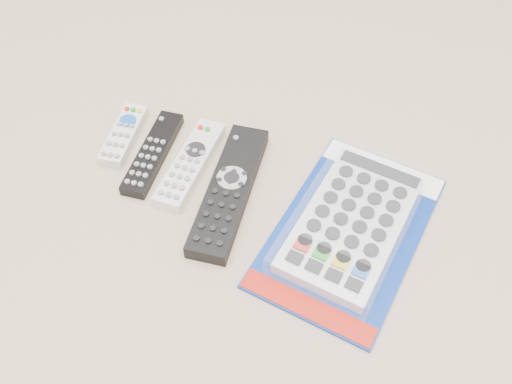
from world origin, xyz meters
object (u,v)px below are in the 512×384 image
(remote_slim_black, at_px, (153,153))
(jumbo_remote_packaged, at_px, (352,222))
(remote_large_black, at_px, (229,190))
(remote_small_grey, at_px, (124,135))
(remote_silver_dvd, at_px, (190,164))

(remote_slim_black, height_order, jumbo_remote_packaged, jumbo_remote_packaged)
(jumbo_remote_packaged, bearing_deg, remote_large_black, -170.98)
(remote_small_grey, height_order, remote_silver_dvd, same)
(remote_large_black, height_order, jumbo_remote_packaged, jumbo_remote_packaged)
(remote_slim_black, xyz_separation_m, jumbo_remote_packaged, (0.33, -0.04, 0.01))
(remote_slim_black, bearing_deg, remote_silver_dvd, -4.55)
(remote_large_black, xyz_separation_m, jumbo_remote_packaged, (0.19, -0.01, 0.01))
(remote_slim_black, xyz_separation_m, remote_large_black, (0.14, -0.04, 0.00))
(remote_silver_dvd, distance_m, jumbo_remote_packaged, 0.27)
(remote_slim_black, distance_m, remote_silver_dvd, 0.07)
(remote_small_grey, bearing_deg, remote_slim_black, -26.03)
(remote_small_grey, bearing_deg, jumbo_remote_packaged, -15.29)
(remote_silver_dvd, bearing_deg, jumbo_remote_packaged, -6.46)
(remote_slim_black, relative_size, remote_large_black, 0.70)
(remote_small_grey, distance_m, remote_silver_dvd, 0.13)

